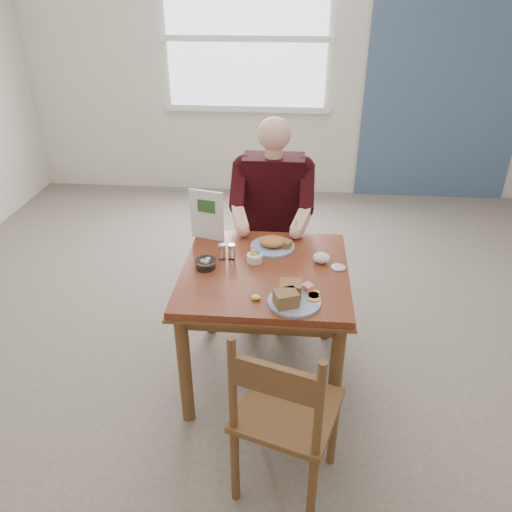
# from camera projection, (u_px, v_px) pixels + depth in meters

# --- Properties ---
(floor) EXTENTS (6.00, 6.00, 0.00)m
(floor) POSITION_uv_depth(u_px,v_px,m) (264.00, 373.00, 3.09)
(floor) COLOR #60554D
(floor) RESTS_ON ground
(wall_back) EXTENTS (5.50, 0.00, 5.50)m
(wall_back) POSITION_uv_depth(u_px,v_px,m) (286.00, 60.00, 5.00)
(wall_back) COLOR silver
(wall_back) RESTS_ON ground
(accent_panel) EXTENTS (1.60, 0.02, 2.80)m
(accent_panel) POSITION_uv_depth(u_px,v_px,m) (450.00, 62.00, 4.86)
(accent_panel) COLOR #415778
(accent_panel) RESTS_ON ground
(lemon_wedge) EXTENTS (0.06, 0.05, 0.03)m
(lemon_wedge) POSITION_uv_depth(u_px,v_px,m) (256.00, 297.00, 2.45)
(lemon_wedge) COLOR yellow
(lemon_wedge) RESTS_ON table
(napkin) EXTENTS (0.10, 0.09, 0.06)m
(napkin) POSITION_uv_depth(u_px,v_px,m) (321.00, 258.00, 2.76)
(napkin) COLOR white
(napkin) RESTS_ON table
(metal_dish) EXTENTS (0.09, 0.09, 0.01)m
(metal_dish) POSITION_uv_depth(u_px,v_px,m) (338.00, 268.00, 2.72)
(metal_dish) COLOR silver
(metal_dish) RESTS_ON table
(window) EXTENTS (1.72, 0.04, 1.42)m
(window) POSITION_uv_depth(u_px,v_px,m) (246.00, 38.00, 4.90)
(window) COLOR white
(window) RESTS_ON wall_back
(table) EXTENTS (0.92, 0.92, 0.75)m
(table) POSITION_uv_depth(u_px,v_px,m) (265.00, 286.00, 2.77)
(table) COLOR maroon
(table) RESTS_ON ground
(chair_far) EXTENTS (0.42, 0.42, 0.95)m
(chair_far) POSITION_uv_depth(u_px,v_px,m) (272.00, 244.00, 3.54)
(chair_far) COLOR brown
(chair_far) RESTS_ON ground
(chair_near) EXTENTS (0.53, 0.53, 0.95)m
(chair_near) POSITION_uv_depth(u_px,v_px,m) (284.00, 415.00, 2.17)
(chair_near) COLOR brown
(chair_near) RESTS_ON ground
(diner) EXTENTS (0.53, 0.56, 1.39)m
(diner) POSITION_uv_depth(u_px,v_px,m) (273.00, 206.00, 3.30)
(diner) COLOR tan
(diner) RESTS_ON chair_far
(near_plate) EXTENTS (0.32, 0.32, 0.09)m
(near_plate) POSITION_uv_depth(u_px,v_px,m) (292.00, 296.00, 2.43)
(near_plate) COLOR white
(near_plate) RESTS_ON table
(far_plate) EXTENTS (0.33, 0.33, 0.07)m
(far_plate) POSITION_uv_depth(u_px,v_px,m) (273.00, 244.00, 2.91)
(far_plate) COLOR white
(far_plate) RESTS_ON table
(caddy) EXTENTS (0.11, 0.11, 0.07)m
(caddy) POSITION_uv_depth(u_px,v_px,m) (255.00, 258.00, 2.77)
(caddy) COLOR white
(caddy) RESTS_ON table
(shakers) EXTENTS (0.10, 0.05, 0.09)m
(shakers) POSITION_uv_depth(u_px,v_px,m) (227.00, 252.00, 2.79)
(shakers) COLOR white
(shakers) RESTS_ON table
(creamer) EXTENTS (0.15, 0.15, 0.05)m
(creamer) POSITION_uv_depth(u_px,v_px,m) (206.00, 264.00, 2.71)
(creamer) COLOR white
(creamer) RESTS_ON table
(menu) EXTENTS (0.21, 0.07, 0.31)m
(menu) POSITION_uv_depth(u_px,v_px,m) (207.00, 215.00, 2.95)
(menu) COLOR white
(menu) RESTS_ON table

